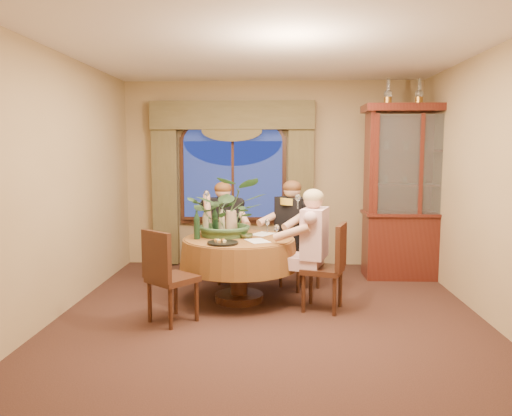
{
  "coord_description": "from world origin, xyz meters",
  "views": [
    {
      "loc": [
        0.07,
        -5.14,
        1.77
      ],
      "look_at": [
        -0.17,
        0.57,
        1.1
      ],
      "focal_mm": 35.0,
      "sensor_mm": 36.0,
      "label": 1
    }
  ],
  "objects_px": {
    "chair_back_right": "(299,251)",
    "stoneware_vase": "(231,223)",
    "dining_table": "(239,269)",
    "chair_right": "(323,267)",
    "person_pink": "(314,249)",
    "wine_bottle_1": "(222,223)",
    "wine_bottle_0": "(197,225)",
    "chair_front_left": "(173,276)",
    "person_back": "(223,232)",
    "olive_bowl": "(246,236)",
    "centerpiece_plant": "(228,185)",
    "wine_bottle_2": "(215,221)",
    "chair_back": "(230,246)",
    "oil_lamp_left": "(388,92)",
    "person_scarf": "(293,234)",
    "oil_lamp_right": "(451,91)",
    "wine_bottle_3": "(206,223)",
    "china_cabinet": "(415,192)",
    "oil_lamp_center": "(419,92)"
  },
  "relations": [
    {
      "from": "oil_lamp_left",
      "to": "person_scarf",
      "type": "distance_m",
      "value": 2.31
    },
    {
      "from": "person_back",
      "to": "person_scarf",
      "type": "distance_m",
      "value": 0.95
    },
    {
      "from": "dining_table",
      "to": "oil_lamp_center",
      "type": "height_order",
      "value": "oil_lamp_center"
    },
    {
      "from": "person_pink",
      "to": "wine_bottle_1",
      "type": "height_order",
      "value": "person_pink"
    },
    {
      "from": "chair_front_left",
      "to": "wine_bottle_1",
      "type": "height_order",
      "value": "wine_bottle_1"
    },
    {
      "from": "dining_table",
      "to": "person_pink",
      "type": "relative_size",
      "value": 1.03
    },
    {
      "from": "person_pink",
      "to": "dining_table",
      "type": "bearing_deg",
      "value": 90.0
    },
    {
      "from": "person_back",
      "to": "wine_bottle_2",
      "type": "height_order",
      "value": "person_back"
    },
    {
      "from": "chair_right",
      "to": "chair_back_right",
      "type": "xyz_separation_m",
      "value": [
        -0.21,
        0.89,
        0.0
      ]
    },
    {
      "from": "wine_bottle_2",
      "to": "oil_lamp_left",
      "type": "bearing_deg",
      "value": 23.59
    },
    {
      "from": "chair_front_left",
      "to": "person_back",
      "type": "xyz_separation_m",
      "value": [
        0.35,
        1.62,
        0.2
      ]
    },
    {
      "from": "dining_table",
      "to": "oil_lamp_left",
      "type": "xyz_separation_m",
      "value": [
        1.93,
        1.18,
        2.17
      ]
    },
    {
      "from": "wine_bottle_2",
      "to": "olive_bowl",
      "type": "bearing_deg",
      "value": -29.65
    },
    {
      "from": "person_pink",
      "to": "wine_bottle_2",
      "type": "xyz_separation_m",
      "value": [
        -1.16,
        0.46,
        0.24
      ]
    },
    {
      "from": "wine_bottle_1",
      "to": "wine_bottle_2",
      "type": "relative_size",
      "value": 1.0
    },
    {
      "from": "chair_back",
      "to": "wine_bottle_3",
      "type": "bearing_deg",
      "value": 63.25
    },
    {
      "from": "olive_bowl",
      "to": "wine_bottle_0",
      "type": "xyz_separation_m",
      "value": [
        -0.56,
        -0.09,
        0.14
      ]
    },
    {
      "from": "olive_bowl",
      "to": "person_scarf",
      "type": "bearing_deg",
      "value": 49.87
    },
    {
      "from": "chair_back",
      "to": "person_pink",
      "type": "relative_size",
      "value": 0.71
    },
    {
      "from": "dining_table",
      "to": "wine_bottle_0",
      "type": "relative_size",
      "value": 4.19
    },
    {
      "from": "person_pink",
      "to": "wine_bottle_1",
      "type": "xyz_separation_m",
      "value": [
        -1.06,
        0.27,
        0.24
      ]
    },
    {
      "from": "chair_back_right",
      "to": "stoneware_vase",
      "type": "distance_m",
      "value": 1.05
    },
    {
      "from": "olive_bowl",
      "to": "wine_bottle_2",
      "type": "distance_m",
      "value": 0.47
    },
    {
      "from": "wine_bottle_1",
      "to": "oil_lamp_right",
      "type": "bearing_deg",
      "value": 21.55
    },
    {
      "from": "stoneware_vase",
      "to": "wine_bottle_3",
      "type": "height_order",
      "value": "wine_bottle_3"
    },
    {
      "from": "dining_table",
      "to": "wine_bottle_0",
      "type": "height_order",
      "value": "wine_bottle_0"
    },
    {
      "from": "china_cabinet",
      "to": "stoneware_vase",
      "type": "relative_size",
      "value": 7.84
    },
    {
      "from": "wine_bottle_2",
      "to": "chair_back",
      "type": "bearing_deg",
      "value": 79.78
    },
    {
      "from": "china_cabinet",
      "to": "olive_bowl",
      "type": "bearing_deg",
      "value": -152.01
    },
    {
      "from": "chair_right",
      "to": "chair_back_right",
      "type": "relative_size",
      "value": 1.0
    },
    {
      "from": "china_cabinet",
      "to": "wine_bottle_3",
      "type": "relative_size",
      "value": 7.2
    },
    {
      "from": "oil_lamp_center",
      "to": "wine_bottle_2",
      "type": "height_order",
      "value": "oil_lamp_center"
    },
    {
      "from": "centerpiece_plant",
      "to": "wine_bottle_2",
      "type": "relative_size",
      "value": 3.11
    },
    {
      "from": "person_back",
      "to": "person_scarf",
      "type": "xyz_separation_m",
      "value": [
        0.93,
        -0.22,
        0.02
      ]
    },
    {
      "from": "oil_lamp_right",
      "to": "chair_back_right",
      "type": "relative_size",
      "value": 0.35
    },
    {
      "from": "oil_lamp_right",
      "to": "olive_bowl",
      "type": "height_order",
      "value": "oil_lamp_right"
    },
    {
      "from": "chair_back_right",
      "to": "chair_back",
      "type": "relative_size",
      "value": 1.0
    },
    {
      "from": "stoneware_vase",
      "to": "wine_bottle_3",
      "type": "distance_m",
      "value": 0.3
    },
    {
      "from": "centerpiece_plant",
      "to": "stoneware_vase",
      "type": "bearing_deg",
      "value": -47.81
    },
    {
      "from": "china_cabinet",
      "to": "olive_bowl",
      "type": "xyz_separation_m",
      "value": [
        -2.25,
        -1.2,
        -0.41
      ]
    },
    {
      "from": "wine_bottle_0",
      "to": "china_cabinet",
      "type": "bearing_deg",
      "value": 24.61
    },
    {
      "from": "chair_back",
      "to": "person_back",
      "type": "xyz_separation_m",
      "value": [
        -0.1,
        -0.01,
        0.2
      ]
    },
    {
      "from": "centerpiece_plant",
      "to": "wine_bottle_2",
      "type": "bearing_deg",
      "value": 164.42
    },
    {
      "from": "dining_table",
      "to": "olive_bowl",
      "type": "xyz_separation_m",
      "value": [
        0.09,
        -0.02,
        0.4
      ]
    },
    {
      "from": "wine_bottle_2",
      "to": "chair_right",
      "type": "bearing_deg",
      "value": -22.04
    },
    {
      "from": "wine_bottle_1",
      "to": "dining_table",
      "type": "bearing_deg",
      "value": -3.26
    },
    {
      "from": "dining_table",
      "to": "chair_right",
      "type": "relative_size",
      "value": 1.44
    },
    {
      "from": "oil_lamp_right",
      "to": "person_scarf",
      "type": "relative_size",
      "value": 0.24
    },
    {
      "from": "chair_front_left",
      "to": "stoneware_vase",
      "type": "bearing_deg",
      "value": 98.46
    },
    {
      "from": "oil_lamp_left",
      "to": "oil_lamp_right",
      "type": "height_order",
      "value": "same"
    }
  ]
}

